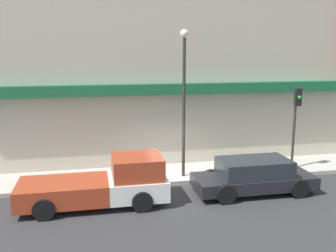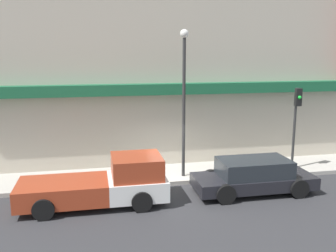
{
  "view_description": "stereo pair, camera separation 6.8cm",
  "coord_description": "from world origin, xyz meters",
  "px_view_note": "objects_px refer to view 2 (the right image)",
  "views": [
    {
      "loc": [
        -3.55,
        -14.65,
        5.57
      ],
      "look_at": [
        -0.3,
        1.01,
        2.38
      ],
      "focal_mm": 40.0,
      "sensor_mm": 36.0,
      "label": 1
    },
    {
      "loc": [
        -3.48,
        -14.67,
        5.57
      ],
      "look_at": [
        -0.3,
        1.01,
        2.38
      ],
      "focal_mm": 40.0,
      "sensor_mm": 36.0,
      "label": 2
    }
  ],
  "objects_px": {
    "pickup_truck": "(104,184)",
    "street_lamp": "(184,88)",
    "traffic_light": "(296,114)",
    "fire_hydrant": "(124,172)",
    "parked_car": "(254,176)"
  },
  "relations": [
    {
      "from": "pickup_truck",
      "to": "traffic_light",
      "type": "distance_m",
      "value": 9.23
    },
    {
      "from": "fire_hydrant",
      "to": "traffic_light",
      "type": "bearing_deg",
      "value": -0.43
    },
    {
      "from": "traffic_light",
      "to": "pickup_truck",
      "type": "bearing_deg",
      "value": -167.05
    },
    {
      "from": "pickup_truck",
      "to": "street_lamp",
      "type": "bearing_deg",
      "value": 28.64
    },
    {
      "from": "parked_car",
      "to": "traffic_light",
      "type": "relative_size",
      "value": 1.27
    },
    {
      "from": "pickup_truck",
      "to": "fire_hydrant",
      "type": "xyz_separation_m",
      "value": [
        0.92,
        2.08,
        -0.28
      ]
    },
    {
      "from": "parked_car",
      "to": "traffic_light",
      "type": "distance_m",
      "value": 4.09
    },
    {
      "from": "pickup_truck",
      "to": "street_lamp",
      "type": "xyz_separation_m",
      "value": [
        3.51,
        2.05,
        3.26
      ]
    },
    {
      "from": "parked_car",
      "to": "street_lamp",
      "type": "height_order",
      "value": "street_lamp"
    },
    {
      "from": "parked_car",
      "to": "street_lamp",
      "type": "distance_m",
      "value": 4.6
    },
    {
      "from": "pickup_truck",
      "to": "traffic_light",
      "type": "height_order",
      "value": "traffic_light"
    },
    {
      "from": "pickup_truck",
      "to": "traffic_light",
      "type": "relative_size",
      "value": 1.42
    },
    {
      "from": "pickup_truck",
      "to": "fire_hydrant",
      "type": "height_order",
      "value": "pickup_truck"
    },
    {
      "from": "fire_hydrant",
      "to": "street_lamp",
      "type": "xyz_separation_m",
      "value": [
        2.59,
        -0.03,
        3.54
      ]
    },
    {
      "from": "traffic_light",
      "to": "street_lamp",
      "type": "bearing_deg",
      "value": 179.7
    }
  ]
}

